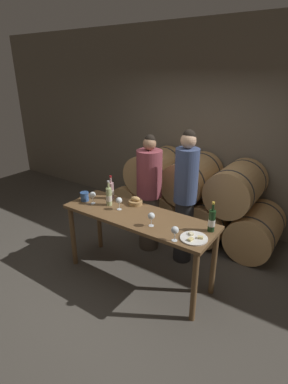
% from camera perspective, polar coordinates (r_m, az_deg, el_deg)
% --- Properties ---
extents(ground_plane, '(10.00, 10.00, 0.00)m').
position_cam_1_polar(ground_plane, '(4.03, -1.06, -15.79)').
color(ground_plane, '#4C473F').
extents(stone_wall_back, '(10.00, 0.12, 3.20)m').
position_cam_1_polar(stone_wall_back, '(5.05, 12.68, 11.67)').
color(stone_wall_back, '#706656').
rests_on(stone_wall_back, ground_plane).
extents(barrel_stack, '(2.74, 0.91, 1.27)m').
position_cam_1_polar(barrel_stack, '(4.83, 9.02, -1.17)').
color(barrel_stack, tan).
rests_on(barrel_stack, ground_plane).
extents(tasting_table, '(1.90, 0.63, 0.89)m').
position_cam_1_polar(tasting_table, '(3.61, -1.15, -6.09)').
color(tasting_table, brown).
rests_on(tasting_table, ground_plane).
extents(person_left, '(0.35, 0.35, 1.70)m').
position_cam_1_polar(person_left, '(4.22, 0.99, -0.35)').
color(person_left, '#4C4238').
rests_on(person_left, ground_plane).
extents(person_right, '(0.30, 0.30, 1.82)m').
position_cam_1_polar(person_right, '(3.93, 7.85, -0.97)').
color(person_right, '#232326').
rests_on(person_right, ground_plane).
extents(wine_bottle_red, '(0.07, 0.07, 0.34)m').
position_cam_1_polar(wine_bottle_red, '(3.24, 12.77, -5.36)').
color(wine_bottle_red, '#193819').
rests_on(wine_bottle_red, tasting_table).
extents(wine_bottle_white, '(0.07, 0.07, 0.33)m').
position_cam_1_polar(wine_bottle_white, '(3.78, -6.70, -0.86)').
color(wine_bottle_white, '#ADBC7F').
rests_on(wine_bottle_white, tasting_table).
extents(wine_bottle_rose, '(0.07, 0.07, 0.32)m').
position_cam_1_polar(wine_bottle_rose, '(3.97, -6.29, 0.28)').
color(wine_bottle_rose, '#BC8E93').
rests_on(wine_bottle_rose, tasting_table).
extents(blue_crock, '(0.11, 0.11, 0.12)m').
position_cam_1_polar(blue_crock, '(3.98, -11.25, -0.77)').
color(blue_crock, '#335693').
rests_on(blue_crock, tasting_table).
extents(bread_basket, '(0.18, 0.18, 0.11)m').
position_cam_1_polar(bread_basket, '(3.80, -1.63, -1.81)').
color(bread_basket, '#A87F4C').
rests_on(bread_basket, tasting_table).
extents(cheese_plate, '(0.28, 0.28, 0.04)m').
position_cam_1_polar(cheese_plate, '(3.11, 9.48, -8.65)').
color(cheese_plate, white).
rests_on(cheese_plate, tasting_table).
extents(wine_glass_far_left, '(0.08, 0.08, 0.16)m').
position_cam_1_polar(wine_glass_far_left, '(3.85, -9.77, -0.58)').
color(wine_glass_far_left, white).
rests_on(wine_glass_far_left, tasting_table).
extents(wine_glass_left, '(0.08, 0.08, 0.16)m').
position_cam_1_polar(wine_glass_left, '(3.65, -4.80, -1.66)').
color(wine_glass_left, white).
rests_on(wine_glass_left, tasting_table).
extents(wine_glass_center, '(0.08, 0.08, 0.16)m').
position_cam_1_polar(wine_glass_center, '(3.26, 1.40, -4.65)').
color(wine_glass_center, white).
rests_on(wine_glass_center, tasting_table).
extents(wine_glass_right, '(0.08, 0.08, 0.16)m').
position_cam_1_polar(wine_glass_right, '(3.00, 5.91, -7.28)').
color(wine_glass_right, white).
rests_on(wine_glass_right, tasting_table).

